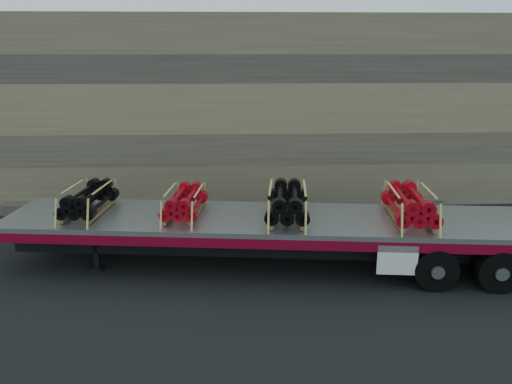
% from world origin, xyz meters
% --- Properties ---
extents(ground, '(120.00, 120.00, 0.00)m').
position_xyz_m(ground, '(0.00, 0.00, 0.00)').
color(ground, black).
rests_on(ground, ground).
extents(rock_wall, '(44.00, 3.00, 7.00)m').
position_xyz_m(rock_wall, '(0.00, 6.50, 3.50)').
color(rock_wall, '#7A6B54').
rests_on(rock_wall, ground).
extents(trailer, '(14.34, 4.22, 1.41)m').
position_xyz_m(trailer, '(0.74, -0.28, 0.71)').
color(trailer, '#A5A7AC').
rests_on(trailer, ground).
extents(bundle_front, '(1.24, 2.14, 0.72)m').
position_xyz_m(bundle_front, '(-4.13, 0.25, 1.78)').
color(bundle_front, black).
rests_on(bundle_front, trailer).
extents(bundle_midfront, '(1.17, 2.02, 0.68)m').
position_xyz_m(bundle_midfront, '(-1.47, -0.04, 1.76)').
color(bundle_midfront, '#AF0916').
rests_on(bundle_midfront, trailer).
extents(bundle_midrear, '(1.35, 2.34, 0.79)m').
position_xyz_m(bundle_midrear, '(1.29, -0.34, 1.81)').
color(bundle_midrear, black).
rests_on(bundle_midrear, trailer).
extents(bundle_rear, '(1.34, 2.33, 0.79)m').
position_xyz_m(bundle_rear, '(4.49, -0.68, 1.81)').
color(bundle_rear, '#AF0916').
rests_on(bundle_rear, trailer).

